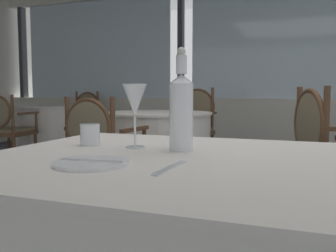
{
  "coord_description": "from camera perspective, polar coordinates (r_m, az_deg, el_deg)",
  "views": [
    {
      "loc": [
        0.29,
        -2.01,
        0.94
      ],
      "look_at": [
        -0.18,
        -0.7,
        0.81
      ],
      "focal_mm": 39.44,
      "sensor_mm": 36.0,
      "label": 1
    }
  ],
  "objects": [
    {
      "name": "dining_chair_3_0",
      "position": [
        2.47,
        23.5,
        -3.78
      ],
      "size": [
        0.6,
        0.63,
        0.97
      ],
      "rotation": [
        0.0,
        0.0,
        6.66
      ],
      "color": "brown",
      "rests_on": "ground_plane"
    },
    {
      "name": "background_table_1",
      "position": [
        3.66,
        -1.62,
        -3.69
      ],
      "size": [
        1.07,
        1.07,
        0.75
      ],
      "color": "white",
      "rests_on": "ground_plane"
    },
    {
      "name": "side_plate",
      "position": [
        0.99,
        -11.8,
        -5.61
      ],
      "size": [
        0.2,
        0.2,
        0.01
      ],
      "primitive_type": "cylinder",
      "color": "white",
      "rests_on": "foreground_table"
    },
    {
      "name": "water_tumbler",
      "position": [
        1.36,
        -11.96,
        -1.29
      ],
      "size": [
        0.07,
        0.07,
        0.08
      ],
      "primitive_type": "cylinder",
      "color": "white",
      "rests_on": "foreground_table"
    },
    {
      "name": "water_bottle",
      "position": [
        1.2,
        2.07,
        2.56
      ],
      "size": [
        0.08,
        0.08,
        0.34
      ],
      "color": "white",
      "rests_on": "foreground_table"
    },
    {
      "name": "dining_chair_2_0",
      "position": [
        6.41,
        -12.82,
        1.58
      ],
      "size": [
        0.56,
        0.5,
        0.96
      ],
      "rotation": [
        0.0,
        0.0,
        4.77
      ],
      "color": "brown",
      "rests_on": "ground_plane"
    },
    {
      "name": "butter_knife",
      "position": [
        0.99,
        -11.81,
        -5.31
      ],
      "size": [
        0.18,
        0.04,
        0.0
      ],
      "primitive_type": "cube",
      "rotation": [
        0.0,
        0.0,
        0.12
      ],
      "color": "silver",
      "rests_on": "foreground_table"
    },
    {
      "name": "background_table_2",
      "position": [
        5.62,
        -17.52,
        -0.83
      ],
      "size": [
        1.03,
        1.03,
        0.75
      ],
      "color": "white",
      "rests_on": "ground_plane"
    },
    {
      "name": "dining_chair_1_1",
      "position": [
        4.51,
        4.0,
        0.67
      ],
      "size": [
        0.57,
        0.51,
        1.0
      ],
      "rotation": [
        0.0,
        0.0,
        10.9
      ],
      "color": "brown",
      "rests_on": "ground_plane"
    },
    {
      "name": "wine_glass",
      "position": [
        1.27,
        -5.16,
        3.82
      ],
      "size": [
        0.08,
        0.08,
        0.22
      ],
      "color": "white",
      "rests_on": "foreground_table"
    },
    {
      "name": "dining_chair_2_1",
      "position": [
        4.86,
        -23.75,
        0.12
      ],
      "size": [
        0.56,
        0.5,
        0.92
      ],
      "rotation": [
        0.0,
        0.0,
        7.92
      ],
      "color": "brown",
      "rests_on": "ground_plane"
    },
    {
      "name": "dining_chair_1_0",
      "position": [
        2.83,
        -10.56,
        -3.18
      ],
      "size": [
        0.57,
        0.51,
        0.91
      ],
      "rotation": [
        0.0,
        0.0,
        7.76
      ],
      "color": "brown",
      "rests_on": "ground_plane"
    },
    {
      "name": "window_wall_far",
      "position": [
        5.84,
        17.29,
        6.74
      ],
      "size": [
        10.25,
        0.14,
        2.81
      ],
      "color": "silver",
      "rests_on": "ground_plane"
    },
    {
      "name": "dinner_fork",
      "position": [
        0.93,
        0.33,
        -6.47
      ],
      "size": [
        0.03,
        0.19,
        0.0
      ],
      "primitive_type": "cube",
      "rotation": [
        0.0,
        0.0,
        1.52
      ],
      "color": "silver",
      "rests_on": "foreground_table"
    }
  ]
}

